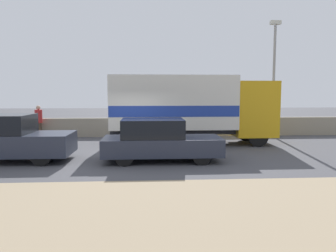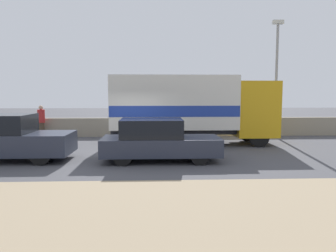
{
  "view_description": "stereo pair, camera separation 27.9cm",
  "coord_description": "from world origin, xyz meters",
  "views": [
    {
      "loc": [
        0.52,
        -12.06,
        2.41
      ],
      "look_at": [
        1.39,
        1.26,
        1.06
      ],
      "focal_mm": 35.0,
      "sensor_mm": 36.0,
      "label": 1
    },
    {
      "loc": [
        0.8,
        -12.07,
        2.41
      ],
      "look_at": [
        1.39,
        1.26,
        1.06
      ],
      "focal_mm": 35.0,
      "sensor_mm": 36.0,
      "label": 2
    }
  ],
  "objects": [
    {
      "name": "ground_plane",
      "position": [
        0.0,
        0.0,
        0.0
      ],
      "size": [
        80.0,
        80.0,
        0.0
      ],
      "primitive_type": "plane",
      "color": "#47474C"
    },
    {
      "name": "dirt_shoulder_foreground",
      "position": [
        0.0,
        -5.8,
        0.02
      ],
      "size": [
        60.0,
        4.88,
        0.04
      ],
      "color": "#9E896B",
      "rests_on": "ground_plane"
    },
    {
      "name": "stone_wall_backdrop",
      "position": [
        0.0,
        6.07,
        0.51
      ],
      "size": [
        60.0,
        0.35,
        1.03
      ],
      "color": "gray",
      "rests_on": "ground_plane"
    },
    {
      "name": "street_lamp",
      "position": [
        7.46,
        5.58,
        3.67
      ],
      "size": [
        0.56,
        0.28,
        6.27
      ],
      "color": "gray",
      "rests_on": "ground_plane"
    },
    {
      "name": "box_truck",
      "position": [
        2.49,
        3.12,
        1.79
      ],
      "size": [
        7.56,
        2.39,
        3.18
      ],
      "color": "gold",
      "rests_on": "ground_plane"
    },
    {
      "name": "car_hatchback",
      "position": [
        0.95,
        -0.61,
        0.73
      ],
      "size": [
        4.15,
        1.71,
        1.49
      ],
      "color": "#282D3D",
      "rests_on": "ground_plane"
    },
    {
      "name": "car_sedan_second",
      "position": [
        -4.46,
        -0.33,
        0.81
      ],
      "size": [
        4.43,
        1.86,
        1.65
      ],
      "color": "#282D3D",
      "rests_on": "ground_plane"
    },
    {
      "name": "pedestrian",
      "position": [
        -5.18,
        5.55,
        0.91
      ],
      "size": [
        0.38,
        0.38,
        1.75
      ],
      "color": "#473828",
      "rests_on": "ground_plane"
    }
  ]
}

